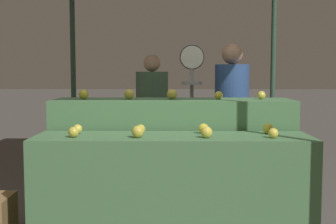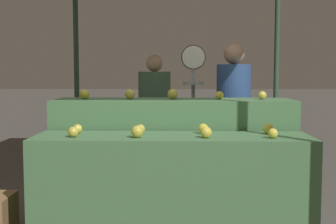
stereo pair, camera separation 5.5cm
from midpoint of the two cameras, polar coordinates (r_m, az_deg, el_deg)
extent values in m
cylinder|color=#33513D|center=(6.62, -10.86, 4.74)|extent=(0.07, 0.07, 2.64)
cylinder|color=#33513D|center=(6.61, 13.30, 4.69)|extent=(0.07, 0.07, 2.64)
cube|color=#4C7A4C|center=(3.56, 0.98, -9.86)|extent=(2.06, 0.55, 0.87)
cube|color=#4C7A4C|center=(4.12, 1.05, -6.13)|extent=(2.06, 0.55, 1.10)
sphere|color=gold|center=(3.46, -11.04, -2.40)|extent=(0.08, 0.08, 0.08)
sphere|color=gold|center=(3.37, -3.32, -2.41)|extent=(0.09, 0.09, 0.09)
sphere|color=yellow|center=(3.36, 5.12, -2.48)|extent=(0.08, 0.08, 0.08)
sphere|color=yellow|center=(3.42, 13.12, -2.55)|extent=(0.07, 0.07, 0.07)
sphere|color=yellow|center=(3.65, -10.55, -2.03)|extent=(0.07, 0.07, 0.07)
sphere|color=gold|center=(3.59, -2.95, -2.08)|extent=(0.07, 0.07, 0.07)
sphere|color=gold|center=(3.59, 4.76, -2.03)|extent=(0.08, 0.08, 0.08)
sphere|color=gold|center=(3.65, 12.53, -2.00)|extent=(0.08, 0.08, 0.08)
sphere|color=gold|center=(4.13, -9.77, 2.15)|extent=(0.09, 0.09, 0.09)
sphere|color=gold|center=(4.06, -4.29, 2.18)|extent=(0.09, 0.09, 0.09)
sphere|color=gold|center=(4.06, 0.96, 2.20)|extent=(0.09, 0.09, 0.09)
sphere|color=gold|center=(4.07, 6.68, 2.04)|extent=(0.07, 0.07, 0.07)
sphere|color=gold|center=(4.12, 11.81, 2.01)|extent=(0.07, 0.07, 0.07)
cylinder|color=#99999E|center=(4.64, 3.41, -2.36)|extent=(0.04, 0.04, 1.50)
cylinder|color=black|center=(4.60, 3.46, 6.69)|extent=(0.24, 0.01, 0.24)
cylinder|color=silver|center=(4.58, 3.46, 6.69)|extent=(0.22, 0.02, 0.22)
cylinder|color=#99999E|center=(4.58, 3.45, 4.43)|extent=(0.01, 0.01, 0.14)
cylinder|color=#99999E|center=(4.58, 3.45, 3.56)|extent=(0.20, 0.20, 0.03)
cube|color=#2D2D38|center=(4.95, 8.21, -6.32)|extent=(0.26, 0.16, 0.76)
cylinder|color=#2D4C84|center=(4.86, 8.31, 1.88)|extent=(0.35, 0.35, 0.66)
sphere|color=tan|center=(4.85, 8.38, 7.02)|extent=(0.21, 0.21, 0.21)
cube|color=#2D2D38|center=(5.74, -1.37, -4.89)|extent=(0.32, 0.22, 0.72)
cylinder|color=#476B4C|center=(5.66, -1.39, 1.79)|extent=(0.44, 0.44, 0.62)
sphere|color=tan|center=(5.65, -1.39, 5.97)|extent=(0.20, 0.20, 0.20)
camera|label=1|loc=(0.03, -89.58, 0.04)|focal=50.00mm
camera|label=2|loc=(0.03, 90.42, -0.04)|focal=50.00mm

